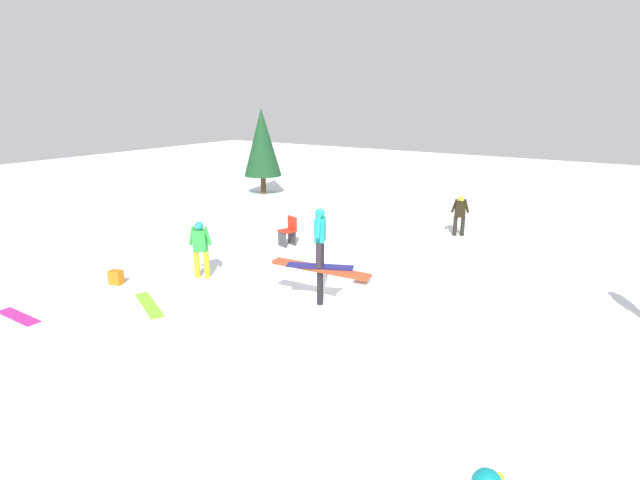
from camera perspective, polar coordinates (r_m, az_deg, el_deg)
ground_plane at (r=10.99m, az=0.00°, el=-7.34°), size 60.00×60.00×0.00m
rail_feature at (r=10.72m, az=0.00°, el=-3.80°), size 2.30×0.44×0.86m
snow_kicker_ramp at (r=10.21m, az=8.37°, el=-7.36°), size 1.90×1.62×0.67m
main_rider_on_rail at (r=10.48m, az=0.00°, el=0.11°), size 1.42×0.82×1.28m
bystander_green at (r=12.62m, az=-13.50°, el=-0.73°), size 0.57×0.33×1.44m
bystander_black at (r=16.66m, az=15.69°, el=2.96°), size 0.55×0.35×1.32m
loose_snowboard_magenta at (r=12.10m, az=-31.22°, el=-7.49°), size 1.24×0.29×0.02m
loose_snowboard_lime at (r=11.53m, az=-18.95°, el=-7.03°), size 1.51×0.93×0.02m
folding_chair at (r=15.09m, az=-3.63°, el=0.91°), size 0.56×0.56×0.88m
backpack_on_snow at (r=13.01m, az=-22.29°, el=-3.97°), size 0.35×0.30×0.34m
pine_tree_near at (r=23.04m, az=-6.64°, el=11.02°), size 1.70×1.70×3.86m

